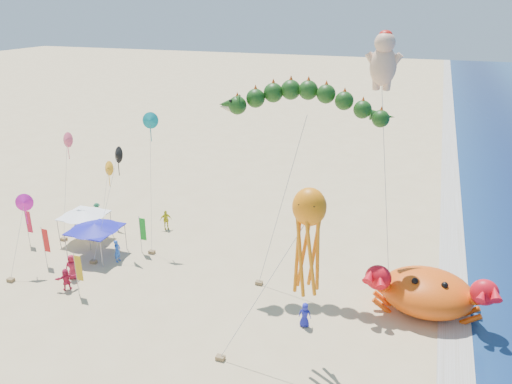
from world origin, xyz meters
TOP-DOWN VIEW (x-y plane):
  - ground at (0.00, 0.00)m, footprint 320.00×320.00m
  - foam_strip at (12.00, 0.00)m, footprint 320.00×320.00m
  - crab_inflatable at (10.14, 0.95)m, footprint 7.94×5.21m
  - dragon_kite at (1.15, 2.75)m, footprint 11.39×4.69m
  - cherub_kite at (5.33, 8.81)m, footprint 3.45×5.89m
  - octopus_kite at (3.70, -5.95)m, footprint 5.50×2.93m
  - canopy_blue at (-14.99, 0.45)m, footprint 3.86×3.86m
  - canopy_white at (-17.55, 2.42)m, footprint 3.61×3.61m
  - feather_flags at (-15.70, -1.29)m, footprint 10.19×6.92m
  - beachgoers at (-13.41, 0.58)m, footprint 23.20×12.41m
  - small_kites at (-16.03, 2.49)m, footprint 9.56×12.47m

SIDE VIEW (x-z plane):
  - ground at x=0.00m, z-range 0.00..0.00m
  - foam_strip at x=12.00m, z-range 0.01..0.01m
  - beachgoers at x=-13.41m, z-range -0.08..1.81m
  - crab_inflatable at x=10.14m, z-range -0.21..3.28m
  - feather_flags at x=-15.70m, z-range 0.41..3.61m
  - canopy_white at x=-17.55m, z-range 1.09..3.80m
  - canopy_blue at x=-14.99m, z-range 1.09..3.80m
  - small_kites at x=-16.03m, z-range 1.15..12.22m
  - octopus_kite at x=3.70m, z-range 2.63..12.95m
  - dragon_kite at x=1.15m, z-range 5.69..19.57m
  - cherub_kite at x=5.33m, z-range 6.57..23.78m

